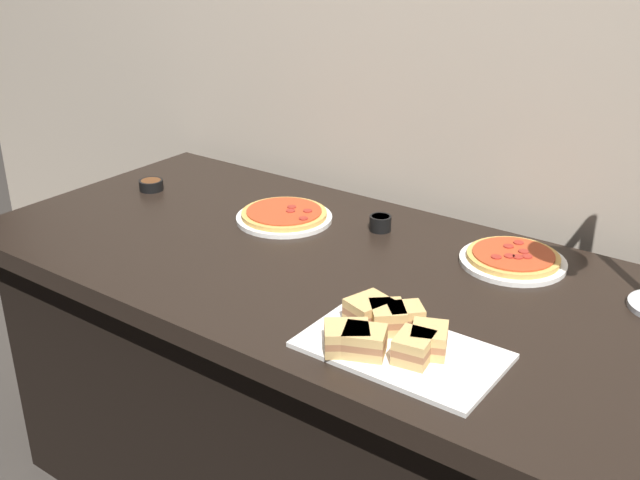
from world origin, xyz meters
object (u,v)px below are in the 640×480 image
pizza_plate_front (284,216)px  sauce_cup_far (151,185)px  sandwich_platter (391,337)px  pizza_plate_center (513,259)px  sauce_cup_near (380,223)px

pizza_plate_front → sauce_cup_far: size_ratio=3.64×
sandwich_platter → sauce_cup_far: sandwich_platter is taller
pizza_plate_center → sauce_cup_far: bearing=-171.8°
pizza_plate_center → sauce_cup_far: (-1.07, -0.15, 0.00)m
pizza_plate_center → sauce_cup_far: same height
pizza_plate_front → sauce_cup_far: same height
pizza_plate_center → sandwich_platter: size_ratio=0.66×
sauce_cup_near → pizza_plate_front: bearing=-159.2°
pizza_plate_front → pizza_plate_center: (0.60, 0.11, -0.00)m
pizza_plate_front → sandwich_platter: 0.68m
pizza_plate_center → sauce_cup_near: bearing=-177.9°
pizza_plate_front → pizza_plate_center: size_ratio=1.03×
pizza_plate_front → pizza_plate_center: 0.61m
sandwich_platter → sauce_cup_far: size_ratio=5.33×
sandwich_platter → pizza_plate_front: bearing=145.8°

